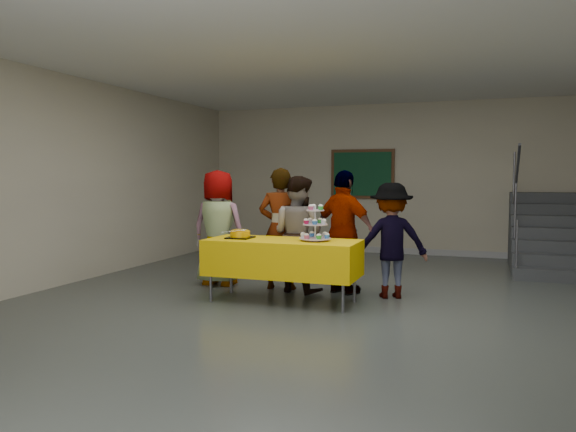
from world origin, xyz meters
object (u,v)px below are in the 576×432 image
object	(u,v)px
cupcake_stand	(315,227)
schoolchild_e	(391,240)
bear_cake	(240,234)
staircase	(551,239)
schoolchild_b	(280,229)
schoolchild_d	(344,232)
schoolchild_c	(298,234)
bake_table	(283,257)
schoolchild_a	(218,228)
noticeboard	(362,174)

from	to	relation	value
cupcake_stand	schoolchild_e	bearing A→B (deg)	40.76
bear_cake	staircase	world-z (taller)	staircase
schoolchild_b	schoolchild_d	world-z (taller)	schoolchild_b
schoolchild_c	bake_table	bearing A→B (deg)	108.59
schoolchild_b	schoolchild_d	xyz separation A→B (m)	(0.90, -0.01, -0.02)
schoolchild_a	bear_cake	bearing A→B (deg)	132.10
schoolchild_a	schoolchild_e	world-z (taller)	schoolchild_a
schoolchild_d	schoolchild_e	bearing A→B (deg)	-159.76
schoolchild_b	schoolchild_c	xyz separation A→B (m)	(0.28, -0.09, -0.06)
bear_cake	schoolchild_b	bearing A→B (deg)	71.61
schoolchild_e	staircase	xyz separation A→B (m)	(2.17, 3.29, -0.25)
noticeboard	cupcake_stand	bearing A→B (deg)	-84.36
cupcake_stand	noticeboard	bearing A→B (deg)	95.64
noticeboard	bake_table	bearing A→B (deg)	-89.26
bear_cake	schoolchild_b	xyz separation A→B (m)	(0.26, 0.77, 0.00)
schoolchild_d	staircase	distance (m)	4.30
bear_cake	staircase	distance (m)	5.64
staircase	noticeboard	bearing A→B (deg)	166.36
bear_cake	schoolchild_a	bearing A→B (deg)	132.48
schoolchild_d	noticeboard	xyz separation A→B (m)	(-0.66, 4.10, 0.78)
cupcake_stand	schoolchild_c	world-z (taller)	schoolchild_c
bake_table	noticeboard	bearing A→B (deg)	90.74
schoolchild_e	staircase	distance (m)	3.95
schoolchild_d	schoolchild_a	bearing A→B (deg)	23.24
cupcake_stand	bear_cake	distance (m)	0.98
schoolchild_b	staircase	distance (m)	4.93
schoolchild_d	schoolchild_e	xyz separation A→B (m)	(0.62, -0.03, -0.08)
schoolchild_a	schoolchild_d	world-z (taller)	schoolchild_a
schoolchild_e	noticeboard	world-z (taller)	noticeboard
schoolchild_a	schoolchild_e	bearing A→B (deg)	179.28
bear_cake	schoolchild_c	size ratio (longest dim) A/B	0.23
bake_table	schoolchild_d	size ratio (longest dim) A/B	1.15
cupcake_stand	schoolchild_e	xyz separation A→B (m)	(0.80, 0.69, -0.20)
bake_table	noticeboard	world-z (taller)	noticeboard
bear_cake	noticeboard	bearing A→B (deg)	84.13
schoolchild_a	schoolchild_c	size ratio (longest dim) A/B	1.05
cupcake_stand	schoolchild_e	size ratio (longest dim) A/B	0.30
bake_table	schoolchild_a	distance (m)	1.47
bake_table	cupcake_stand	distance (m)	0.56
cupcake_stand	staircase	size ratio (longest dim) A/B	0.19
schoolchild_c	noticeboard	bearing A→B (deg)	-73.32
bear_cake	schoolchild_d	distance (m)	1.38
bear_cake	schoolchild_d	bearing A→B (deg)	33.27
bear_cake	schoolchild_d	xyz separation A→B (m)	(1.16, 0.76, -0.01)
schoolchild_c	staircase	xyz separation A→B (m)	(3.41, 3.34, -0.29)
cupcake_stand	schoolchild_b	bearing A→B (deg)	134.69
staircase	schoolchild_e	bearing A→B (deg)	-123.36
schoolchild_b	schoolchild_e	size ratio (longest dim) A/B	1.13
schoolchild_b	noticeboard	xyz separation A→B (m)	(0.24, 4.09, 0.77)
schoolchild_e	schoolchild_a	bearing A→B (deg)	-20.37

